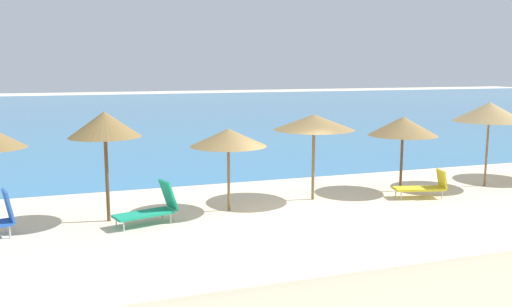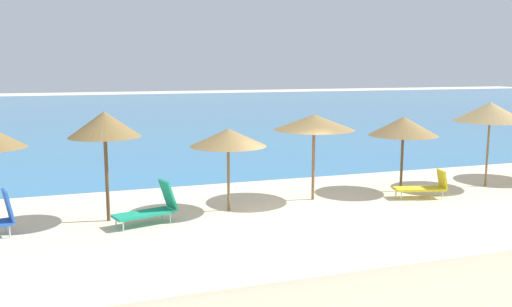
{
  "view_description": "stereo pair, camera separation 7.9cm",
  "coord_description": "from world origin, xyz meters",
  "px_view_note": "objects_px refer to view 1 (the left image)",
  "views": [
    {
      "loc": [
        -5.76,
        -12.74,
        4.13
      ],
      "look_at": [
        -0.48,
        2.68,
        1.5
      ],
      "focal_mm": 37.84,
      "sensor_mm": 36.0,
      "label": 1
    },
    {
      "loc": [
        -5.69,
        -12.77,
        4.13
      ],
      "look_at": [
        -0.48,
        2.68,
        1.5
      ],
      "focal_mm": 37.84,
      "sensor_mm": 36.0,
      "label": 2
    }
  ],
  "objects_px": {
    "beach_umbrella_6": "(489,112)",
    "lounge_chair_0": "(152,208)",
    "beach_umbrella_2": "(105,125)",
    "beach_umbrella_3": "(228,138)",
    "beach_umbrella_5": "(403,126)",
    "beach_umbrella_4": "(314,122)",
    "lounge_chair_3": "(425,186)"
  },
  "relations": [
    {
      "from": "beach_umbrella_2",
      "to": "beach_umbrella_5",
      "type": "distance_m",
      "value": 9.55
    },
    {
      "from": "beach_umbrella_6",
      "to": "lounge_chair_3",
      "type": "bearing_deg",
      "value": -165.91
    },
    {
      "from": "beach_umbrella_3",
      "to": "beach_umbrella_6",
      "type": "bearing_deg",
      "value": 1.44
    },
    {
      "from": "beach_umbrella_3",
      "to": "beach_umbrella_6",
      "type": "relative_size",
      "value": 0.82
    },
    {
      "from": "beach_umbrella_3",
      "to": "beach_umbrella_4",
      "type": "height_order",
      "value": "beach_umbrella_4"
    },
    {
      "from": "beach_umbrella_6",
      "to": "lounge_chair_3",
      "type": "height_order",
      "value": "beach_umbrella_6"
    },
    {
      "from": "beach_umbrella_4",
      "to": "lounge_chair_0",
      "type": "bearing_deg",
      "value": -168.57
    },
    {
      "from": "beach_umbrella_3",
      "to": "beach_umbrella_4",
      "type": "distance_m",
      "value": 2.91
    },
    {
      "from": "beach_umbrella_4",
      "to": "lounge_chair_3",
      "type": "distance_m",
      "value": 4.14
    },
    {
      "from": "beach_umbrella_3",
      "to": "beach_umbrella_4",
      "type": "xyz_separation_m",
      "value": [
        2.87,
        0.42,
        0.3
      ]
    },
    {
      "from": "beach_umbrella_3",
      "to": "beach_umbrella_5",
      "type": "bearing_deg",
      "value": 4.91
    },
    {
      "from": "lounge_chair_0",
      "to": "beach_umbrella_2",
      "type": "bearing_deg",
      "value": 42.59
    },
    {
      "from": "beach_umbrella_2",
      "to": "beach_umbrella_6",
      "type": "distance_m",
      "value": 12.77
    },
    {
      "from": "beach_umbrella_2",
      "to": "beach_umbrella_4",
      "type": "distance_m",
      "value": 6.26
    },
    {
      "from": "beach_umbrella_3",
      "to": "lounge_chair_3",
      "type": "relative_size",
      "value": 1.41
    },
    {
      "from": "beach_umbrella_2",
      "to": "lounge_chair_0",
      "type": "bearing_deg",
      "value": -31.2
    },
    {
      "from": "beach_umbrella_3",
      "to": "lounge_chair_0",
      "type": "xyz_separation_m",
      "value": [
        -2.31,
        -0.63,
        -1.71
      ]
    },
    {
      "from": "lounge_chair_0",
      "to": "beach_umbrella_6",
      "type": "bearing_deg",
      "value": -101.99
    },
    {
      "from": "beach_umbrella_4",
      "to": "beach_umbrella_6",
      "type": "relative_size",
      "value": 0.91
    },
    {
      "from": "beach_umbrella_4",
      "to": "lounge_chair_3",
      "type": "relative_size",
      "value": 1.58
    },
    {
      "from": "lounge_chair_3",
      "to": "beach_umbrella_6",
      "type": "bearing_deg",
      "value": -61.54
    },
    {
      "from": "beach_umbrella_4",
      "to": "beach_umbrella_3",
      "type": "bearing_deg",
      "value": -171.66
    },
    {
      "from": "beach_umbrella_6",
      "to": "lounge_chair_0",
      "type": "distance_m",
      "value": 11.93
    },
    {
      "from": "beach_umbrella_3",
      "to": "beach_umbrella_4",
      "type": "relative_size",
      "value": 0.89
    },
    {
      "from": "beach_umbrella_4",
      "to": "lounge_chair_0",
      "type": "height_order",
      "value": "beach_umbrella_4"
    },
    {
      "from": "beach_umbrella_6",
      "to": "lounge_chair_0",
      "type": "relative_size",
      "value": 1.66
    },
    {
      "from": "beach_umbrella_5",
      "to": "lounge_chair_0",
      "type": "xyz_separation_m",
      "value": [
        -8.46,
        -1.15,
        -1.76
      ]
    },
    {
      "from": "beach_umbrella_2",
      "to": "lounge_chair_3",
      "type": "xyz_separation_m",
      "value": [
        9.7,
        -0.55,
        -2.25
      ]
    },
    {
      "from": "beach_umbrella_6",
      "to": "lounge_chair_3",
      "type": "xyz_separation_m",
      "value": [
        -3.07,
        -0.77,
        -2.23
      ]
    },
    {
      "from": "beach_umbrella_4",
      "to": "lounge_chair_3",
      "type": "bearing_deg",
      "value": -15.44
    },
    {
      "from": "lounge_chair_0",
      "to": "lounge_chair_3",
      "type": "distance_m",
      "value": 8.64
    },
    {
      "from": "beach_umbrella_2",
      "to": "beach_umbrella_5",
      "type": "bearing_deg",
      "value": 3.05
    }
  ]
}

